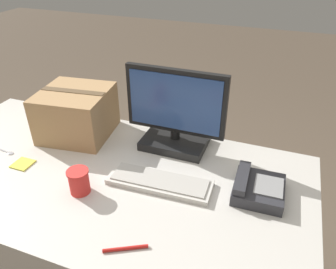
{
  "coord_description": "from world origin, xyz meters",
  "views": [
    {
      "loc": [
        0.68,
        -0.94,
        1.63
      ],
      "look_at": [
        0.26,
        0.17,
        0.9
      ],
      "focal_mm": 35.0,
      "sensor_mm": 36.0,
      "label": 1
    }
  ],
  "objects_px": {
    "monitor": "(175,117)",
    "pen_marker": "(125,248)",
    "keyboard": "(160,182)",
    "spoon": "(6,152)",
    "desk_phone": "(257,188)",
    "paper_cup_right": "(80,181)",
    "cardboard_box": "(77,113)",
    "sticky_note_pad": "(23,164)"
  },
  "relations": [
    {
      "from": "monitor",
      "to": "keyboard",
      "type": "xyz_separation_m",
      "value": [
        0.04,
        -0.3,
        -0.14
      ]
    },
    {
      "from": "keyboard",
      "to": "spoon",
      "type": "distance_m",
      "value": 0.77
    },
    {
      "from": "monitor",
      "to": "spoon",
      "type": "distance_m",
      "value": 0.81
    },
    {
      "from": "paper_cup_right",
      "to": "cardboard_box",
      "type": "bearing_deg",
      "value": 124.26
    },
    {
      "from": "spoon",
      "to": "pen_marker",
      "type": "distance_m",
      "value": 0.84
    },
    {
      "from": "sticky_note_pad",
      "to": "pen_marker",
      "type": "bearing_deg",
      "value": -21.57
    },
    {
      "from": "desk_phone",
      "to": "cardboard_box",
      "type": "xyz_separation_m",
      "value": [
        -0.92,
        0.15,
        0.09
      ]
    },
    {
      "from": "monitor",
      "to": "cardboard_box",
      "type": "distance_m",
      "value": 0.5
    },
    {
      "from": "monitor",
      "to": "sticky_note_pad",
      "type": "bearing_deg",
      "value": -146.48
    },
    {
      "from": "desk_phone",
      "to": "pen_marker",
      "type": "relative_size",
      "value": 1.53
    },
    {
      "from": "desk_phone",
      "to": "paper_cup_right",
      "type": "xyz_separation_m",
      "value": [
        -0.66,
        -0.23,
        0.02
      ]
    },
    {
      "from": "desk_phone",
      "to": "sticky_note_pad",
      "type": "bearing_deg",
      "value": -172.12
    },
    {
      "from": "monitor",
      "to": "sticky_note_pad",
      "type": "relative_size",
      "value": 5.69
    },
    {
      "from": "desk_phone",
      "to": "sticky_note_pad",
      "type": "height_order",
      "value": "desk_phone"
    },
    {
      "from": "pen_marker",
      "to": "sticky_note_pad",
      "type": "bearing_deg",
      "value": -49.92
    },
    {
      "from": "spoon",
      "to": "paper_cup_right",
      "type": "bearing_deg",
      "value": -6.65
    },
    {
      "from": "spoon",
      "to": "desk_phone",
      "type": "bearing_deg",
      "value": 12.3
    },
    {
      "from": "cardboard_box",
      "to": "sticky_note_pad",
      "type": "relative_size",
      "value": 4.4
    },
    {
      "from": "monitor",
      "to": "cardboard_box",
      "type": "bearing_deg",
      "value": -172.39
    },
    {
      "from": "desk_phone",
      "to": "spoon",
      "type": "bearing_deg",
      "value": -175.83
    },
    {
      "from": "desk_phone",
      "to": "cardboard_box",
      "type": "height_order",
      "value": "cardboard_box"
    },
    {
      "from": "monitor",
      "to": "sticky_note_pad",
      "type": "xyz_separation_m",
      "value": [
        -0.58,
        -0.39,
        -0.15
      ]
    },
    {
      "from": "paper_cup_right",
      "to": "sticky_note_pad",
      "type": "xyz_separation_m",
      "value": [
        -0.35,
        0.06,
        -0.05
      ]
    },
    {
      "from": "cardboard_box",
      "to": "pen_marker",
      "type": "relative_size",
      "value": 2.66
    },
    {
      "from": "paper_cup_right",
      "to": "cardboard_box",
      "type": "relative_size",
      "value": 0.28
    },
    {
      "from": "pen_marker",
      "to": "sticky_note_pad",
      "type": "distance_m",
      "value": 0.69
    },
    {
      "from": "desk_phone",
      "to": "spoon",
      "type": "distance_m",
      "value": 1.15
    },
    {
      "from": "paper_cup_right",
      "to": "sticky_note_pad",
      "type": "height_order",
      "value": "paper_cup_right"
    },
    {
      "from": "monitor",
      "to": "pen_marker",
      "type": "distance_m",
      "value": 0.66
    },
    {
      "from": "keyboard",
      "to": "pen_marker",
      "type": "bearing_deg",
      "value": -89.67
    },
    {
      "from": "paper_cup_right",
      "to": "cardboard_box",
      "type": "xyz_separation_m",
      "value": [
        -0.26,
        0.38,
        0.07
      ]
    },
    {
      "from": "desk_phone",
      "to": "sticky_note_pad",
      "type": "distance_m",
      "value": 1.02
    },
    {
      "from": "desk_phone",
      "to": "paper_cup_right",
      "type": "height_order",
      "value": "paper_cup_right"
    },
    {
      "from": "desk_phone",
      "to": "monitor",
      "type": "bearing_deg",
      "value": 150.82
    },
    {
      "from": "paper_cup_right",
      "to": "sticky_note_pad",
      "type": "relative_size",
      "value": 1.25
    },
    {
      "from": "keyboard",
      "to": "desk_phone",
      "type": "height_order",
      "value": "desk_phone"
    },
    {
      "from": "sticky_note_pad",
      "to": "keyboard",
      "type": "bearing_deg",
      "value": 8.18
    },
    {
      "from": "monitor",
      "to": "pen_marker",
      "type": "relative_size",
      "value": 3.44
    },
    {
      "from": "paper_cup_right",
      "to": "spoon",
      "type": "distance_m",
      "value": 0.5
    },
    {
      "from": "monitor",
      "to": "keyboard",
      "type": "bearing_deg",
      "value": -82.5
    },
    {
      "from": "monitor",
      "to": "desk_phone",
      "type": "height_order",
      "value": "monitor"
    },
    {
      "from": "keyboard",
      "to": "cardboard_box",
      "type": "height_order",
      "value": "cardboard_box"
    }
  ]
}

